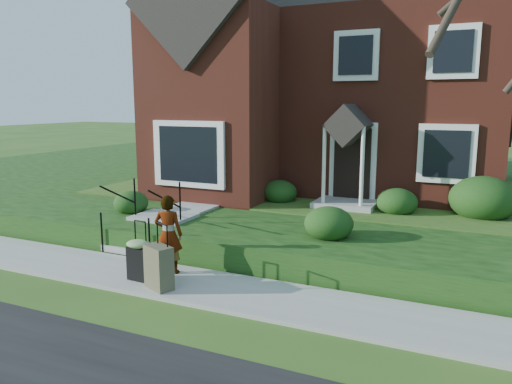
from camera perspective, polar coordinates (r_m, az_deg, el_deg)
The scene contains 10 objects.
ground at distance 9.38m, azimuth -5.91°, elevation -11.01°, with size 120.00×120.00×0.00m, color #2D5119.
sidewalk at distance 9.36m, azimuth -5.91°, elevation -10.79°, with size 60.00×1.60×0.08m, color #9E9B93.
terrace at distance 18.65m, azimuth 22.93°, elevation -0.11°, with size 44.00×20.00×0.60m, color #13360E.
walkway at distance 14.59m, azimuth -4.37°, elevation -0.70°, with size 1.20×6.00×0.06m, color #9E9B93.
main_house at distance 17.84m, azimuth 9.77°, elevation 16.12°, with size 10.40×10.20×9.40m.
front_steps at distance 12.03m, azimuth -11.72°, elevation -4.00°, with size 1.40×2.02×1.50m.
foundation_shrubs at distance 13.05m, azimuth 10.51°, elevation -0.25°, with size 10.04×4.73×1.13m.
woman at distance 9.89m, azimuth -9.98°, elevation -4.78°, with size 0.57×0.37×1.55m, color #999999.
suitcase_black at distance 9.69m, azimuth -13.24°, elevation -7.27°, with size 0.49×0.41×1.14m.
suitcase_olive at distance 9.19m, azimuth -11.04°, elevation -8.42°, with size 0.63×0.50×1.19m.
Camera 1 is at (4.52, -7.49, 3.39)m, focal length 35.00 mm.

